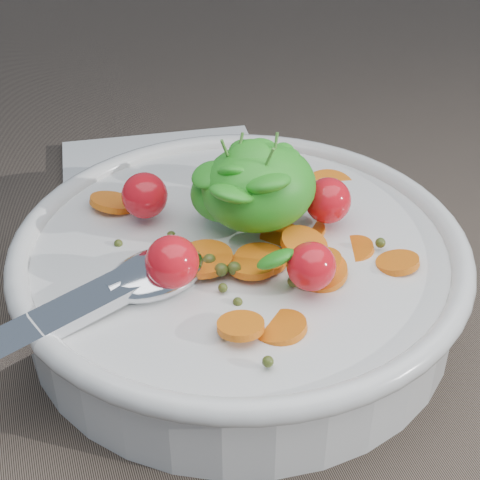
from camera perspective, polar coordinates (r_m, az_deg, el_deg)
name	(u,v)px	position (r m, az deg, el deg)	size (l,w,h in m)	color
ground	(250,313)	(0.51, 0.80, -5.70)	(6.00, 6.00, 0.00)	brown
bowl	(240,269)	(0.49, -0.01, -2.27)	(0.32, 0.30, 0.13)	silver
napkin	(165,176)	(0.66, -5.83, 4.96)	(0.18, 0.15, 0.01)	white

